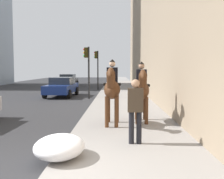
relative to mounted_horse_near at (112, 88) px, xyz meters
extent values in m
cube|color=gray|center=(-4.38, -0.55, -1.35)|extent=(120.00, 3.62, 0.12)
ellipsoid|color=#4C2B16|center=(0.08, 0.00, -0.04)|extent=(1.52, 0.61, 0.66)
cylinder|color=#4C2B16|center=(-0.38, -0.15, -0.76)|extent=(0.13, 0.13, 1.05)
cylinder|color=#4C2B16|center=(-0.36, 0.17, -0.76)|extent=(0.13, 0.13, 1.05)
cylinder|color=#4C2B16|center=(0.52, -0.18, -0.76)|extent=(0.13, 0.13, 1.05)
cylinder|color=#4C2B16|center=(0.53, 0.14, -0.76)|extent=(0.13, 0.13, 1.05)
cylinder|color=#4C2B16|center=(-0.69, 0.02, 0.31)|extent=(0.64, 0.30, 0.68)
ellipsoid|color=#4C2B16|center=(-0.90, 0.03, 0.56)|extent=(0.63, 0.24, 0.49)
cylinder|color=black|center=(0.79, -0.03, -0.14)|extent=(0.29, 0.11, 0.55)
cube|color=black|center=(0.13, 0.00, 0.14)|extent=(0.46, 0.61, 0.08)
cube|color=black|center=(0.13, 0.00, 0.46)|extent=(0.29, 0.39, 0.55)
sphere|color=#D8AD8C|center=(0.13, 0.00, 0.85)|extent=(0.22, 0.22, 0.22)
cone|color=black|center=(0.13, 0.00, 0.97)|extent=(0.21, 0.21, 0.10)
ellipsoid|color=#4C2B16|center=(0.62, -1.08, -0.11)|extent=(1.52, 0.62, 0.66)
cylinder|color=#4C2B16|center=(0.16, -1.22, -0.80)|extent=(0.13, 0.13, 0.98)
cylinder|color=#4C2B16|center=(0.18, -0.90, -0.80)|extent=(0.13, 0.13, 0.98)
cylinder|color=#4C2B16|center=(1.06, -1.25, -0.80)|extent=(0.13, 0.13, 0.98)
cylinder|color=#4C2B16|center=(1.08, -0.93, -0.80)|extent=(0.13, 0.13, 0.98)
cylinder|color=#4C2B16|center=(-0.15, -1.04, 0.24)|extent=(0.64, 0.31, 0.68)
ellipsoid|color=#4C2B16|center=(-0.36, -1.04, 0.49)|extent=(0.63, 0.25, 0.49)
cylinder|color=black|center=(1.33, -1.10, -0.21)|extent=(0.29, 0.11, 0.55)
cube|color=black|center=(0.67, -1.08, 0.07)|extent=(0.46, 0.62, 0.08)
cube|color=black|center=(0.67, -1.08, 0.39)|extent=(0.30, 0.39, 0.55)
sphere|color=tan|center=(0.67, -1.08, 0.78)|extent=(0.22, 0.22, 0.22)
cone|color=black|center=(0.67, -1.08, 0.90)|extent=(0.21, 0.21, 0.10)
cylinder|color=black|center=(-2.38, -0.54, -0.86)|extent=(0.14, 0.14, 0.85)
cylinder|color=black|center=(-2.38, -0.74, -0.86)|extent=(0.14, 0.14, 0.85)
cube|color=#3F3326|center=(-2.38, -0.64, -0.13)|extent=(0.26, 0.40, 0.62)
sphere|color=tan|center=(-2.38, -0.64, 0.30)|extent=(0.22, 0.22, 0.22)
cube|color=navy|center=(10.96, 3.94, -0.79)|extent=(4.59, 1.91, 0.60)
cube|color=#262D38|center=(11.23, 3.93, -0.23)|extent=(2.16, 1.61, 0.52)
cylinder|color=black|center=(9.52, 3.12, -1.09)|extent=(0.65, 0.24, 0.64)
cylinder|color=black|center=(9.59, 4.87, -1.09)|extent=(0.65, 0.24, 0.64)
cylinder|color=black|center=(12.33, 3.02, -1.09)|extent=(0.65, 0.24, 0.64)
cylinder|color=black|center=(12.39, 4.76, -1.09)|extent=(0.65, 0.24, 0.64)
cube|color=black|center=(22.67, 5.48, -0.79)|extent=(4.10, 1.79, 0.60)
cube|color=#262D38|center=(22.42, 5.49, -0.23)|extent=(2.06, 1.54, 0.52)
cylinder|color=black|center=(23.94, 6.31, -1.09)|extent=(0.64, 0.23, 0.64)
cylinder|color=black|center=(23.91, 4.60, -1.09)|extent=(0.64, 0.23, 0.64)
cylinder|color=black|center=(21.43, 6.36, -1.09)|extent=(0.64, 0.23, 0.64)
cylinder|color=black|center=(21.39, 4.66, -1.09)|extent=(0.64, 0.23, 0.64)
cylinder|color=black|center=(9.45, 1.75, 0.39)|extent=(0.12, 0.12, 3.59)
cube|color=#2D280C|center=(9.45, 1.93, 1.78)|extent=(0.20, 0.24, 0.70)
sphere|color=red|center=(9.45, 2.06, 2.00)|extent=(0.14, 0.14, 0.14)
sphere|color=orange|center=(9.45, 2.06, 1.78)|extent=(0.14, 0.14, 0.14)
sphere|color=green|center=(9.45, 2.06, 1.56)|extent=(0.14, 0.14, 0.14)
cylinder|color=black|center=(17.68, 1.67, 0.51)|extent=(0.12, 0.12, 3.84)
cube|color=#2D280C|center=(17.68, 1.85, 2.03)|extent=(0.20, 0.24, 0.70)
sphere|color=red|center=(17.68, 1.98, 2.25)|extent=(0.14, 0.14, 0.14)
sphere|color=orange|center=(17.68, 1.98, 2.03)|extent=(0.14, 0.14, 0.14)
sphere|color=green|center=(17.68, 1.98, 1.81)|extent=(0.14, 0.14, 0.14)
ellipsoid|color=white|center=(-3.56, 1.12, -1.04)|extent=(1.45, 1.11, 0.50)
camera|label=1|loc=(-9.53, -0.14, 0.69)|focal=44.19mm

